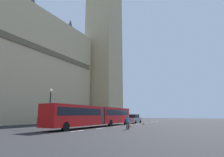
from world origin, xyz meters
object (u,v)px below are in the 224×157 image
sedan_lead (134,119)px  traffic_cone_middle (144,123)px  street_lamp (50,105)px  articulated_bus (96,115)px  clock_tower (104,8)px  pedestrian_near_cones (128,122)px  traffic_cone_west (130,125)px

sedan_lead → traffic_cone_middle: bearing=-142.0°
traffic_cone_middle → street_lamp: street_lamp is taller
articulated_bus → traffic_cone_middle: 10.27m
clock_tower → pedestrian_near_cones: bearing=-142.8°
pedestrian_near_cones → articulated_bus: bearing=72.2°
clock_tower → street_lamp: size_ratio=13.79×
pedestrian_near_cones → clock_tower: bearing=37.2°
traffic_cone_middle → pedestrian_near_cones: 11.43m
street_lamp → pedestrian_near_cones: street_lamp is taller
sedan_lead → street_lamp: size_ratio=0.83×
traffic_cone_west → pedestrian_near_cones: (-4.37, -1.59, 0.63)m
clock_tower → traffic_cone_middle: bearing=-129.7°
traffic_cone_middle → pedestrian_near_cones: size_ratio=0.34×
articulated_bus → traffic_cone_west: size_ratio=31.84×
street_lamp → traffic_cone_west: bearing=-50.3°
clock_tower → articulated_bus: 46.08m
traffic_cone_middle → pedestrian_near_cones: bearing=-170.4°
traffic_cone_middle → street_lamp: size_ratio=0.11×
clock_tower → articulated_bus: bearing=-150.1°
traffic_cone_middle → pedestrian_near_cones: (-11.25, -1.90, 0.63)m
articulated_bus → clock_tower: bearing=29.9°
sedan_lead → traffic_cone_middle: size_ratio=7.59×
sedan_lead → traffic_cone_middle: sedan_lead is taller
sedan_lead → pedestrian_near_cones: bearing=-160.5°
sedan_lead → street_lamp: 19.71m
sedan_lead → clock_tower: bearing=54.6°
traffic_cone_west → traffic_cone_middle: size_ratio=1.00×
traffic_cone_middle → street_lamp: 16.76m
sedan_lead → street_lamp: bearing=166.2°
sedan_lead → traffic_cone_west: 12.44m
sedan_lead → traffic_cone_west: sedan_lead is taller
traffic_cone_west → street_lamp: (-7.30, 8.79, 2.77)m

